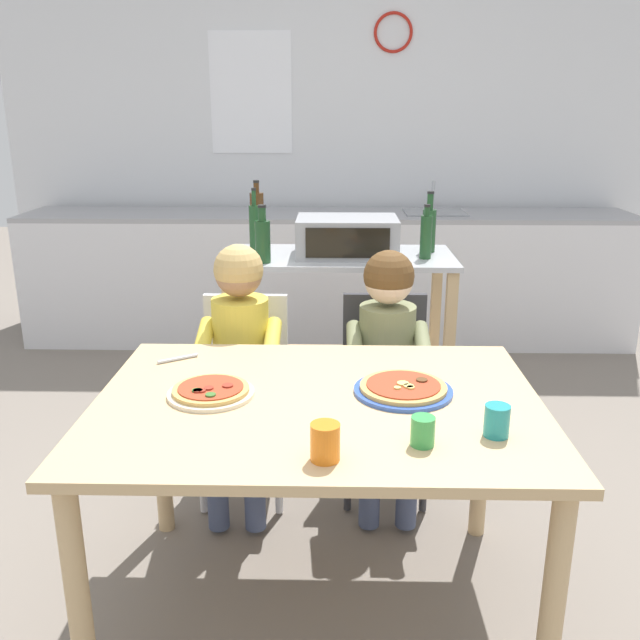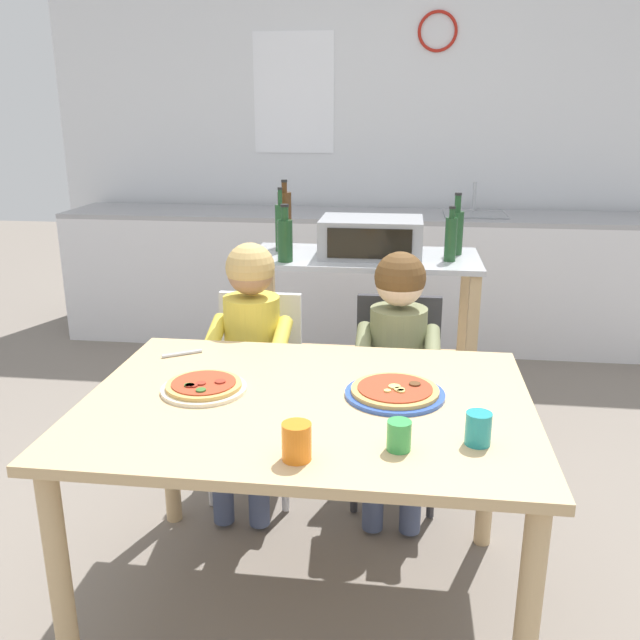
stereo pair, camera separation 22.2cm
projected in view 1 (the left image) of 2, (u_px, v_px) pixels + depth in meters
The scene contains 21 objects.
ground_plane at pixel (324, 433), 3.37m from camera, with size 12.29×12.29×0.00m, color slate.
back_wall_tiled at pixel (329, 138), 4.78m from camera, with size 4.53×0.14×2.70m.
kitchen_counter at pixel (328, 277), 4.66m from camera, with size 4.08×0.60×1.08m.
kitchen_island_cart at pixel (339, 311), 3.38m from camera, with size 1.11×0.54×0.86m.
toaster_oven at pixel (347, 236), 3.27m from camera, with size 0.48×0.35×0.18m.
bottle_dark_olive_oil at pixel (263, 239), 3.10m from camera, with size 0.07×0.07×0.27m.
bottle_slim_sauce at pixel (429, 228), 3.34m from camera, with size 0.07×0.07×0.30m.
bottle_clear_vinegar at pixel (426, 236), 3.19m from camera, with size 0.06×0.06×0.26m.
bottle_brown_beer at pixel (255, 227), 3.32m from camera, with size 0.05×0.05×0.32m.
bottle_tall_green_wine at pixel (257, 219), 3.44m from camera, with size 0.07×0.07×0.34m.
dining_table at pixel (318, 428), 2.00m from camera, with size 1.30×0.96×0.73m.
dining_chair_left at pixel (245, 381), 2.76m from camera, with size 0.36×0.36×0.81m.
dining_chair_right at pixel (384, 380), 2.77m from camera, with size 0.36×0.36×0.81m.
child_in_yellow_shirt at pixel (239, 347), 2.59m from camera, with size 0.32×0.42×1.04m.
child_in_olive_shirt at pixel (388, 348), 2.60m from camera, with size 0.32×0.42×1.01m.
pizza_plate_cream at pixel (211, 391), 2.00m from camera, with size 0.26×0.26×0.03m.
pizza_plate_blue_rimmed at pixel (403, 389), 2.02m from camera, with size 0.30×0.30×0.03m.
drinking_cup_green at pixel (423, 431), 1.70m from camera, with size 0.06×0.06×0.08m, color green.
drinking_cup_teal at pixel (497, 421), 1.74m from camera, with size 0.07×0.07×0.08m, color teal.
drinking_cup_orange at pixel (325, 442), 1.62m from camera, with size 0.07×0.07×0.09m, color orange.
serving_spoon at pixel (178, 359), 2.28m from camera, with size 0.01×0.01×0.14m, color #B7BABF.
Camera 1 is at (0.05, -1.82, 1.54)m, focal length 38.01 mm.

